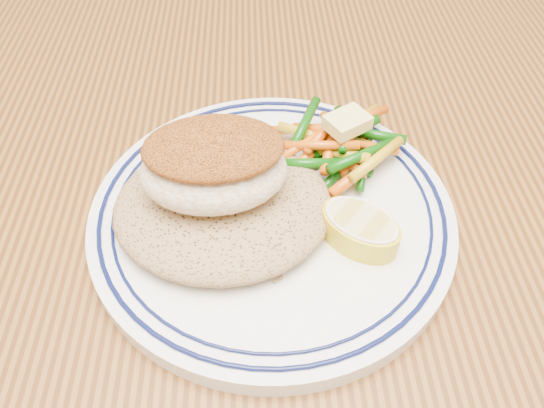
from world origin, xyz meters
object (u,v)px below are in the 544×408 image
at_px(vegetable_pile, 337,144).
at_px(lemon_wedge, 360,228).
at_px(rice_pilaf, 223,202).
at_px(fish_fillet, 214,165).
at_px(dining_table, 321,254).
at_px(plate, 272,214).

bearing_deg(vegetable_pile, lemon_wedge, -86.15).
bearing_deg(lemon_wedge, vegetable_pile, 93.85).
xyz_separation_m(rice_pilaf, lemon_wedge, (0.09, -0.02, -0.00)).
relative_size(rice_pilaf, fish_fillet, 1.54).
height_order(dining_table, rice_pilaf, rice_pilaf).
height_order(plate, vegetable_pile, vegetable_pile).
distance_m(plate, rice_pilaf, 0.04).
relative_size(dining_table, fish_fillet, 15.71).
bearing_deg(dining_table, fish_fillet, -151.90).
xyz_separation_m(plate, fish_fillet, (-0.04, -0.00, 0.05)).
bearing_deg(plate, lemon_wedge, -27.80).
bearing_deg(rice_pilaf, fish_fillet, 137.17).
xyz_separation_m(dining_table, vegetable_pile, (0.00, 0.01, 0.13)).
distance_m(vegetable_pile, lemon_wedge, 0.08).
bearing_deg(plate, vegetable_pile, 44.49).
relative_size(rice_pilaf, lemon_wedge, 2.07).
distance_m(plate, lemon_wedge, 0.06).
relative_size(dining_table, vegetable_pile, 14.45).
relative_size(dining_table, rice_pilaf, 10.24).
height_order(vegetable_pile, lemon_wedge, vegetable_pile).
bearing_deg(dining_table, lemon_wedge, -82.33).
bearing_deg(rice_pilaf, lemon_wedge, -15.09).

